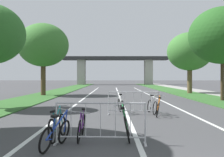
{
  "coord_description": "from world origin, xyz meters",
  "views": [
    {
      "loc": [
        -0.67,
        -3.16,
        1.68
      ],
      "look_at": [
        -0.54,
        30.09,
        1.54
      ],
      "focal_mm": 44.34,
      "sensor_mm": 36.0,
      "label": 1
    }
  ],
  "objects_px": {
    "tree_right_oak_mid": "(221,36)",
    "bicycle_orange_1": "(157,108)",
    "bicycle_teal_3": "(56,127)",
    "bicycle_green_5": "(125,125)",
    "crowd_barrier_second": "(132,103)",
    "bicycle_purple_6": "(80,126)",
    "tree_right_pine_near": "(189,52)",
    "bicycle_blue_0": "(55,134)",
    "tree_left_cypress_far": "(42,45)",
    "bicycle_white_4": "(120,105)",
    "bicycle_silver_2": "(151,106)",
    "crowd_barrier_nearest": "(99,123)"
  },
  "relations": [
    {
      "from": "tree_right_oak_mid",
      "to": "tree_right_pine_near",
      "type": "bearing_deg",
      "value": 88.41
    },
    {
      "from": "bicycle_silver_2",
      "to": "bicycle_purple_6",
      "type": "distance_m",
      "value": 5.95
    },
    {
      "from": "tree_left_cypress_far",
      "to": "crowd_barrier_second",
      "type": "xyz_separation_m",
      "value": [
        7.3,
        -13.01,
        -4.11
      ]
    },
    {
      "from": "tree_left_cypress_far",
      "to": "bicycle_orange_1",
      "type": "distance_m",
      "value": 16.4
    },
    {
      "from": "tree_right_pine_near",
      "to": "tree_right_oak_mid",
      "type": "bearing_deg",
      "value": -91.59
    },
    {
      "from": "tree_left_cypress_far",
      "to": "bicycle_orange_1",
      "type": "xyz_separation_m",
      "value": [
        8.32,
        -13.46,
        -4.28
      ]
    },
    {
      "from": "crowd_barrier_second",
      "to": "bicycle_teal_3",
      "type": "bearing_deg",
      "value": -115.84
    },
    {
      "from": "bicycle_silver_2",
      "to": "bicycle_white_4",
      "type": "distance_m",
      "value": 1.44
    },
    {
      "from": "bicycle_silver_2",
      "to": "bicycle_green_5",
      "type": "xyz_separation_m",
      "value": [
        -1.47,
        -5.3,
        0.03
      ]
    },
    {
      "from": "crowd_barrier_second",
      "to": "tree_right_pine_near",
      "type": "bearing_deg",
      "value": 66.32
    },
    {
      "from": "crowd_barrier_second",
      "to": "tree_left_cypress_far",
      "type": "bearing_deg",
      "value": 119.28
    },
    {
      "from": "bicycle_orange_1",
      "to": "bicycle_purple_6",
      "type": "bearing_deg",
      "value": -113.65
    },
    {
      "from": "bicycle_blue_0",
      "to": "tree_right_oak_mid",
      "type": "bearing_deg",
      "value": 68.87
    },
    {
      "from": "bicycle_purple_6",
      "to": "bicycle_teal_3",
      "type": "bearing_deg",
      "value": 5.87
    },
    {
      "from": "crowd_barrier_second",
      "to": "bicycle_orange_1",
      "type": "height_order",
      "value": "crowd_barrier_second"
    },
    {
      "from": "crowd_barrier_second",
      "to": "bicycle_purple_6",
      "type": "relative_size",
      "value": 1.4
    },
    {
      "from": "tree_left_cypress_far",
      "to": "tree_right_pine_near",
      "type": "height_order",
      "value": "tree_left_cypress_far"
    },
    {
      "from": "bicycle_green_5",
      "to": "bicycle_purple_6",
      "type": "xyz_separation_m",
      "value": [
        -1.21,
        -0.0,
        -0.04
      ]
    },
    {
      "from": "bicycle_white_4",
      "to": "bicycle_purple_6",
      "type": "xyz_separation_m",
      "value": [
        -1.25,
        -5.47,
        -0.01
      ]
    },
    {
      "from": "bicycle_white_4",
      "to": "bicycle_purple_6",
      "type": "bearing_deg",
      "value": -110.64
    },
    {
      "from": "crowd_barrier_nearest",
      "to": "bicycle_green_5",
      "type": "distance_m",
      "value": 0.89
    },
    {
      "from": "crowd_barrier_nearest",
      "to": "bicycle_purple_6",
      "type": "bearing_deg",
      "value": 133.82
    },
    {
      "from": "bicycle_teal_3",
      "to": "crowd_barrier_nearest",
      "type": "bearing_deg",
      "value": -18.24
    },
    {
      "from": "crowd_barrier_nearest",
      "to": "crowd_barrier_second",
      "type": "bearing_deg",
      "value": 77.19
    },
    {
      "from": "crowd_barrier_nearest",
      "to": "crowd_barrier_second",
      "type": "xyz_separation_m",
      "value": [
        1.25,
        5.49,
        0.0
      ]
    },
    {
      "from": "tree_left_cypress_far",
      "to": "tree_right_pine_near",
      "type": "relative_size",
      "value": 1.05
    },
    {
      "from": "crowd_barrier_second",
      "to": "bicycle_teal_3",
      "type": "distance_m",
      "value": 5.56
    },
    {
      "from": "tree_left_cypress_far",
      "to": "bicycle_white_4",
      "type": "xyz_separation_m",
      "value": [
        6.76,
        -12.48,
        -4.27
      ]
    },
    {
      "from": "tree_right_oak_mid",
      "to": "bicycle_orange_1",
      "type": "bearing_deg",
      "value": -127.67
    },
    {
      "from": "bicycle_blue_0",
      "to": "bicycle_orange_1",
      "type": "height_order",
      "value": "bicycle_orange_1"
    },
    {
      "from": "bicycle_orange_1",
      "to": "bicycle_blue_0",
      "type": "bearing_deg",
      "value": -112.69
    },
    {
      "from": "tree_left_cypress_far",
      "to": "bicycle_blue_0",
      "type": "bearing_deg",
      "value": -75.16
    },
    {
      "from": "bicycle_teal_3",
      "to": "bicycle_green_5",
      "type": "bearing_deg",
      "value": 6.63
    },
    {
      "from": "crowd_barrier_nearest",
      "to": "bicycle_blue_0",
      "type": "relative_size",
      "value": 1.47
    },
    {
      "from": "bicycle_purple_6",
      "to": "tree_right_pine_near",
      "type": "bearing_deg",
      "value": -112.99
    },
    {
      "from": "tree_right_oak_mid",
      "to": "bicycle_white_4",
      "type": "distance_m",
      "value": 10.72
    },
    {
      "from": "crowd_barrier_second",
      "to": "bicycle_silver_2",
      "type": "relative_size",
      "value": 1.4
    },
    {
      "from": "tree_right_pine_near",
      "to": "bicycle_blue_0",
      "type": "relative_size",
      "value": 4.03
    },
    {
      "from": "tree_left_cypress_far",
      "to": "bicycle_teal_3",
      "type": "height_order",
      "value": "tree_left_cypress_far"
    },
    {
      "from": "bicycle_teal_3",
      "to": "bicycle_green_5",
      "type": "height_order",
      "value": "bicycle_green_5"
    },
    {
      "from": "tree_right_oak_mid",
      "to": "bicycle_purple_6",
      "type": "bearing_deg",
      "value": -125.68
    },
    {
      "from": "tree_right_oak_mid",
      "to": "bicycle_orange_1",
      "type": "height_order",
      "value": "tree_right_oak_mid"
    },
    {
      "from": "tree_right_pine_near",
      "to": "bicycle_green_5",
      "type": "height_order",
      "value": "tree_right_pine_near"
    },
    {
      "from": "bicycle_purple_6",
      "to": "bicycle_white_4",
      "type": "bearing_deg",
      "value": -103.06
    },
    {
      "from": "bicycle_silver_2",
      "to": "bicycle_teal_3",
      "type": "xyz_separation_m",
      "value": [
        -3.32,
        -5.37,
        -0.0
      ]
    },
    {
      "from": "bicycle_blue_0",
      "to": "bicycle_white_4",
      "type": "xyz_separation_m",
      "value": [
        1.74,
        6.46,
        0.02
      ]
    },
    {
      "from": "crowd_barrier_nearest",
      "to": "bicycle_white_4",
      "type": "distance_m",
      "value": 6.07
    },
    {
      "from": "crowd_barrier_nearest",
      "to": "bicycle_teal_3",
      "type": "height_order",
      "value": "crowd_barrier_nearest"
    },
    {
      "from": "bicycle_orange_1",
      "to": "bicycle_white_4",
      "type": "xyz_separation_m",
      "value": [
        -1.56,
        0.98,
        0.01
      ]
    },
    {
      "from": "bicycle_silver_2",
      "to": "bicycle_white_4",
      "type": "relative_size",
      "value": 1.02
    }
  ]
}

